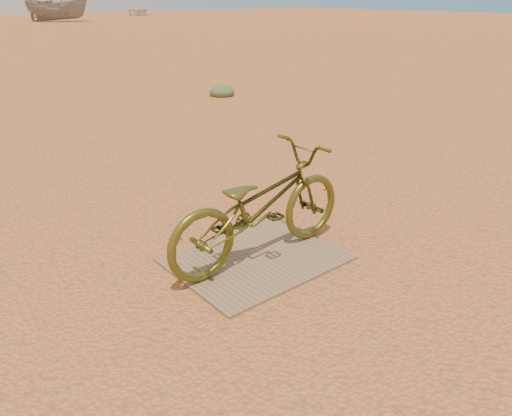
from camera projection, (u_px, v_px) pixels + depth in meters
ground at (253, 256)px, 4.36m from camera, size 120.00×120.00×0.00m
plywood_board at (256, 258)px, 4.29m from camera, size 1.39×1.10×0.02m
bicycle at (260, 206)px, 4.12m from camera, size 1.80×0.64×0.94m
boat_mid_right at (58, 9)px, 40.39m from camera, size 5.21×4.19×1.92m
boat_far_right at (137, 10)px, 52.83m from camera, size 4.95×5.44×0.92m
kale_b at (222, 96)px, 11.19m from camera, size 0.56×0.56×0.31m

